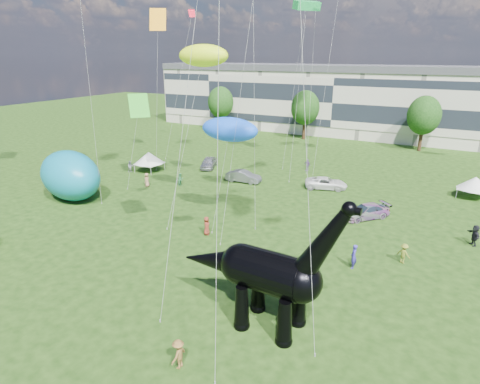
% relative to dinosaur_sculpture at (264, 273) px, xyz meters
% --- Properties ---
extents(ground, '(220.00, 220.00, 0.00)m').
position_rel_dinosaur_sculpture_xyz_m(ground, '(-4.46, -0.42, -3.36)').
color(ground, '#16330C').
rests_on(ground, ground).
extents(terrace_row, '(78.00, 11.00, 12.00)m').
position_rel_dinosaur_sculpture_xyz_m(terrace_row, '(-12.46, 61.58, 2.64)').
color(terrace_row, beige).
rests_on(terrace_row, ground).
extents(tree_far_left, '(5.20, 5.20, 9.44)m').
position_rel_dinosaur_sculpture_xyz_m(tree_far_left, '(-34.46, 52.58, 2.93)').
color(tree_far_left, '#382314').
rests_on(tree_far_left, ground).
extents(tree_mid_left, '(5.20, 5.20, 9.44)m').
position_rel_dinosaur_sculpture_xyz_m(tree_mid_left, '(-16.46, 52.58, 2.93)').
color(tree_mid_left, '#382314').
rests_on(tree_mid_left, ground).
extents(tree_mid_right, '(5.20, 5.20, 9.44)m').
position_rel_dinosaur_sculpture_xyz_m(tree_mid_right, '(3.54, 52.58, 2.93)').
color(tree_mid_right, '#382314').
rests_on(tree_mid_right, ground).
extents(dinosaur_sculpture, '(10.88, 3.09, 8.90)m').
position_rel_dinosaur_sculpture_xyz_m(dinosaur_sculpture, '(0.00, 0.00, 0.00)').
color(dinosaur_sculpture, black).
rests_on(dinosaur_sculpture, ground).
extents(car_silver, '(3.27, 4.81, 1.52)m').
position_rel_dinosaur_sculpture_xyz_m(car_silver, '(-21.26, 27.24, -2.60)').
color(car_silver, '#BBBBC0').
rests_on(car_silver, ground).
extents(car_grey, '(4.51, 1.88, 1.45)m').
position_rel_dinosaur_sculpture_xyz_m(car_grey, '(-13.93, 23.82, -2.64)').
color(car_grey, slate).
rests_on(car_grey, ground).
extents(car_white, '(5.34, 3.61, 1.36)m').
position_rel_dinosaur_sculpture_xyz_m(car_white, '(-4.14, 26.19, -2.68)').
color(car_white, white).
rests_on(car_white, ground).
extents(car_dark, '(4.66, 4.88, 1.39)m').
position_rel_dinosaur_sculpture_xyz_m(car_dark, '(1.92, 19.23, -2.67)').
color(car_dark, '#595960').
rests_on(car_dark, ground).
extents(gazebo_near, '(4.36, 4.36, 2.45)m').
position_rel_dinosaur_sculpture_xyz_m(gazebo_near, '(11.13, 30.75, -1.64)').
color(gazebo_near, white).
rests_on(gazebo_near, ground).
extents(gazebo_left, '(3.85, 3.85, 2.68)m').
position_rel_dinosaur_sculpture_xyz_m(gazebo_left, '(-27.39, 22.00, -1.48)').
color(gazebo_left, silver).
rests_on(gazebo_left, ground).
extents(inflatable_teal, '(9.64, 7.32, 5.36)m').
position_rel_dinosaur_sculpture_xyz_m(inflatable_teal, '(-27.64, 9.55, -0.68)').
color(inflatable_teal, '#0D7D9D').
rests_on(inflatable_teal, ground).
extents(visitors, '(46.68, 41.28, 1.88)m').
position_rel_dinosaur_sculpture_xyz_m(visitors, '(-4.13, 14.81, -2.52)').
color(visitors, black).
rests_on(visitors, ground).
extents(kites, '(55.68, 45.89, 29.82)m').
position_rel_dinosaur_sculpture_xyz_m(kites, '(-5.76, 17.51, 11.06)').
color(kites, red).
rests_on(kites, ground).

